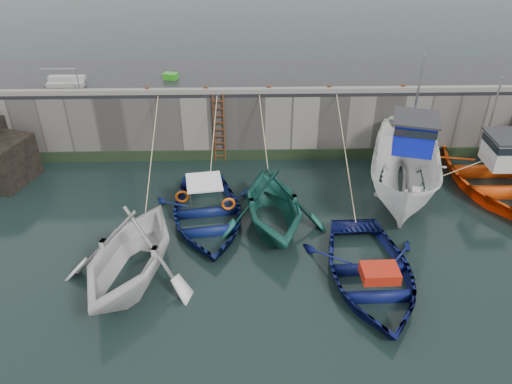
{
  "coord_description": "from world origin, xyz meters",
  "views": [
    {
      "loc": [
        -0.84,
        -10.18,
        11.02
      ],
      "look_at": [
        -0.47,
        5.29,
        1.2
      ],
      "focal_mm": 35.0,
      "sensor_mm": 36.0,
      "label": 1
    }
  ],
  "objects_px": {
    "boat_near_blue": "(207,221)",
    "boat_far_white": "(406,171)",
    "bollard_a": "(147,90)",
    "boat_near_navy": "(369,281)",
    "bollard_e": "(403,88)",
    "ladder": "(219,129)",
    "boat_near_white": "(134,278)",
    "boat_far_orange": "(492,172)",
    "bollard_c": "(269,89)",
    "bollard_d": "(329,88)",
    "boat_near_blacktrim": "(272,226)",
    "bollard_b": "(206,89)",
    "fish_crate": "(171,76)"
  },
  "relations": [
    {
      "from": "boat_near_blue",
      "to": "boat_far_white",
      "type": "bearing_deg",
      "value": 3.36
    },
    {
      "from": "boat_far_white",
      "to": "bollard_a",
      "type": "distance_m",
      "value": 11.26
    },
    {
      "from": "boat_near_navy",
      "to": "bollard_e",
      "type": "height_order",
      "value": "bollard_e"
    },
    {
      "from": "ladder",
      "to": "boat_near_white",
      "type": "relative_size",
      "value": 0.6
    },
    {
      "from": "boat_far_orange",
      "to": "bollard_c",
      "type": "bearing_deg",
      "value": 165.16
    },
    {
      "from": "ladder",
      "to": "bollard_c",
      "type": "xyz_separation_m",
      "value": [
        2.2,
        0.34,
        1.71
      ]
    },
    {
      "from": "boat_near_white",
      "to": "boat_near_navy",
      "type": "height_order",
      "value": "boat_near_white"
    },
    {
      "from": "bollard_c",
      "to": "bollard_d",
      "type": "relative_size",
      "value": 1.0
    },
    {
      "from": "bollard_c",
      "to": "boat_far_white",
      "type": "bearing_deg",
      "value": -33.32
    },
    {
      "from": "boat_far_white",
      "to": "bollard_d",
      "type": "height_order",
      "value": "boat_far_white"
    },
    {
      "from": "boat_far_orange",
      "to": "bollard_d",
      "type": "xyz_separation_m",
      "value": [
        -6.7,
        2.55,
        2.8
      ]
    },
    {
      "from": "bollard_c",
      "to": "bollard_e",
      "type": "relative_size",
      "value": 1.0
    },
    {
      "from": "ladder",
      "to": "boat_far_orange",
      "type": "xyz_separation_m",
      "value": [
        11.5,
        -2.21,
        -1.09
      ]
    },
    {
      "from": "boat_near_blacktrim",
      "to": "bollard_e",
      "type": "height_order",
      "value": "bollard_e"
    },
    {
      "from": "boat_near_blacktrim",
      "to": "boat_near_navy",
      "type": "distance_m",
      "value": 4.27
    },
    {
      "from": "boat_near_white",
      "to": "bollard_b",
      "type": "bearing_deg",
      "value": 89.62
    },
    {
      "from": "boat_near_navy",
      "to": "ladder",
      "type": "bearing_deg",
      "value": 120.66
    },
    {
      "from": "boat_far_orange",
      "to": "bollard_b",
      "type": "relative_size",
      "value": 26.97
    },
    {
      "from": "boat_near_white",
      "to": "boat_near_blue",
      "type": "relative_size",
      "value": 0.96
    },
    {
      "from": "boat_far_orange",
      "to": "bollard_a",
      "type": "height_order",
      "value": "boat_far_orange"
    },
    {
      "from": "bollard_d",
      "to": "boat_near_blacktrim",
      "type": "bearing_deg",
      "value": -116.32
    },
    {
      "from": "bollard_c",
      "to": "bollard_d",
      "type": "xyz_separation_m",
      "value": [
        2.6,
        0.0,
        0.0
      ]
    },
    {
      "from": "boat_far_white",
      "to": "bollard_e",
      "type": "bearing_deg",
      "value": 97.93
    },
    {
      "from": "bollard_b",
      "to": "bollard_e",
      "type": "relative_size",
      "value": 1.0
    },
    {
      "from": "ladder",
      "to": "bollard_e",
      "type": "xyz_separation_m",
      "value": [
        8.0,
        0.34,
        1.71
      ]
    },
    {
      "from": "bollard_a",
      "to": "bollard_b",
      "type": "distance_m",
      "value": 2.5
    },
    {
      "from": "ladder",
      "to": "boat_near_blacktrim",
      "type": "relative_size",
      "value": 0.66
    },
    {
      "from": "boat_near_blacktrim",
      "to": "bollard_e",
      "type": "distance_m",
      "value": 8.66
    },
    {
      "from": "boat_near_white",
      "to": "bollard_e",
      "type": "xyz_separation_m",
      "value": [
        10.52,
        8.18,
        3.3
      ]
    },
    {
      "from": "boat_far_orange",
      "to": "bollard_d",
      "type": "bearing_deg",
      "value": 159.66
    },
    {
      "from": "boat_near_blacktrim",
      "to": "bollard_a",
      "type": "distance_m",
      "value": 8.16
    },
    {
      "from": "fish_crate",
      "to": "bollard_b",
      "type": "distance_m",
      "value": 2.43
    },
    {
      "from": "boat_near_blue",
      "to": "bollard_e",
      "type": "bearing_deg",
      "value": 23.2
    },
    {
      "from": "bollard_a",
      "to": "boat_near_blacktrim",
      "type": "bearing_deg",
      "value": -46.69
    },
    {
      "from": "boat_near_navy",
      "to": "boat_far_white",
      "type": "xyz_separation_m",
      "value": [
        2.4,
        5.02,
        1.16
      ]
    },
    {
      "from": "ladder",
      "to": "boat_far_orange",
      "type": "distance_m",
      "value": 11.76
    },
    {
      "from": "bollard_d",
      "to": "bollard_e",
      "type": "distance_m",
      "value": 3.2
    },
    {
      "from": "boat_near_blacktrim",
      "to": "bollard_d",
      "type": "distance_m",
      "value": 6.9
    },
    {
      "from": "boat_near_blue",
      "to": "boat_far_white",
      "type": "relative_size",
      "value": 0.72
    },
    {
      "from": "bollard_a",
      "to": "boat_far_white",
      "type": "bearing_deg",
      "value": -18.35
    },
    {
      "from": "fish_crate",
      "to": "bollard_d",
      "type": "bearing_deg",
      "value": 2.78
    },
    {
      "from": "boat_near_blue",
      "to": "fish_crate",
      "type": "distance_m",
      "value": 7.78
    },
    {
      "from": "boat_near_blacktrim",
      "to": "bollard_b",
      "type": "distance_m",
      "value": 6.87
    },
    {
      "from": "boat_near_white",
      "to": "boat_far_orange",
      "type": "relative_size",
      "value": 0.7
    },
    {
      "from": "boat_near_white",
      "to": "bollard_e",
      "type": "bearing_deg",
      "value": 51.37
    },
    {
      "from": "boat_near_navy",
      "to": "boat_near_white",
      "type": "bearing_deg",
      "value": 176.32
    },
    {
      "from": "boat_near_blacktrim",
      "to": "bollard_c",
      "type": "height_order",
      "value": "bollard_c"
    },
    {
      "from": "bollard_d",
      "to": "boat_near_navy",
      "type": "bearing_deg",
      "value": -88.03
    },
    {
      "from": "bollard_a",
      "to": "bollard_d",
      "type": "xyz_separation_m",
      "value": [
        7.8,
        0.0,
        0.0
      ]
    },
    {
      "from": "ladder",
      "to": "boat_far_white",
      "type": "relative_size",
      "value": 0.42
    }
  ]
}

